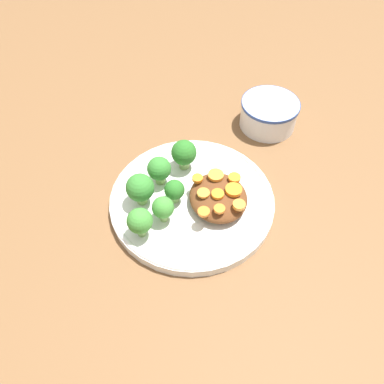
% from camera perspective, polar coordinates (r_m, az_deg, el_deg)
% --- Properties ---
extents(ground_plane, '(4.00, 4.00, 0.00)m').
position_cam_1_polar(ground_plane, '(0.67, 0.00, -1.77)').
color(ground_plane, brown).
extents(plate, '(0.29, 0.29, 0.02)m').
position_cam_1_polar(plate, '(0.66, 0.00, -1.15)').
color(plate, silver).
rests_on(plate, ground_plane).
extents(dip_bowl, '(0.12, 0.12, 0.06)m').
position_cam_1_polar(dip_bowl, '(0.81, 11.64, 11.76)').
color(dip_bowl, silver).
rests_on(dip_bowl, ground_plane).
extents(stew_mound, '(0.10, 0.11, 0.03)m').
position_cam_1_polar(stew_mound, '(0.63, 4.01, -0.81)').
color(stew_mound, '#5B3319').
rests_on(stew_mound, plate).
extents(broccoli_floret_0, '(0.03, 0.03, 0.05)m').
position_cam_1_polar(broccoli_floret_0, '(0.63, -2.72, 0.41)').
color(broccoli_floret_0, '#7FA85B').
rests_on(broccoli_floret_0, plate).
extents(broccoli_floret_1, '(0.04, 0.04, 0.05)m').
position_cam_1_polar(broccoli_floret_1, '(0.60, -4.43, -2.46)').
color(broccoli_floret_1, '#759E51').
rests_on(broccoli_floret_1, plate).
extents(broccoli_floret_2, '(0.04, 0.04, 0.06)m').
position_cam_1_polar(broccoli_floret_2, '(0.65, -5.02, 3.46)').
color(broccoli_floret_2, '#759E51').
rests_on(broccoli_floret_2, plate).
extents(broccoli_floret_3, '(0.05, 0.05, 0.06)m').
position_cam_1_polar(broccoli_floret_3, '(0.63, -7.92, 0.57)').
color(broccoli_floret_3, '#759E51').
rests_on(broccoli_floret_3, plate).
extents(broccoli_floret_4, '(0.05, 0.05, 0.06)m').
position_cam_1_polar(broccoli_floret_4, '(0.68, -1.61, 5.85)').
color(broccoli_floret_4, '#7FA85B').
rests_on(broccoli_floret_4, plate).
extents(broccoli_floret_5, '(0.04, 0.04, 0.06)m').
position_cam_1_polar(broccoli_floret_5, '(0.59, -7.96, -4.46)').
color(broccoli_floret_5, '#759E51').
rests_on(broccoli_floret_5, plate).
extents(carrot_slice_0, '(0.02, 0.02, 0.01)m').
position_cam_1_polar(carrot_slice_0, '(0.61, 3.93, -0.33)').
color(carrot_slice_0, orange).
rests_on(carrot_slice_0, stew_mound).
extents(carrot_slice_1, '(0.03, 0.03, 0.01)m').
position_cam_1_polar(carrot_slice_1, '(0.64, 3.65, 2.58)').
color(carrot_slice_1, orange).
rests_on(carrot_slice_1, stew_mound).
extents(carrot_slice_2, '(0.02, 0.02, 0.01)m').
position_cam_1_polar(carrot_slice_2, '(0.60, 7.18, -1.97)').
color(carrot_slice_2, orange).
rests_on(carrot_slice_2, stew_mound).
extents(carrot_slice_3, '(0.02, 0.02, 0.00)m').
position_cam_1_polar(carrot_slice_3, '(0.61, 1.75, -0.17)').
color(carrot_slice_3, orange).
rests_on(carrot_slice_3, stew_mound).
extents(carrot_slice_4, '(0.02, 0.02, 0.01)m').
position_cam_1_polar(carrot_slice_4, '(0.59, 1.80, -3.03)').
color(carrot_slice_4, orange).
rests_on(carrot_slice_4, stew_mound).
extents(carrot_slice_5, '(0.02, 0.02, 0.01)m').
position_cam_1_polar(carrot_slice_5, '(0.64, 6.37, 2.49)').
color(carrot_slice_5, orange).
rests_on(carrot_slice_5, stew_mound).
extents(carrot_slice_6, '(0.02, 0.02, 0.01)m').
position_cam_1_polar(carrot_slice_6, '(0.63, 0.85, 2.09)').
color(carrot_slice_6, orange).
rests_on(carrot_slice_6, stew_mound).
extents(carrot_slice_7, '(0.03, 0.03, 0.01)m').
position_cam_1_polar(carrot_slice_7, '(0.62, 6.35, 0.34)').
color(carrot_slice_7, orange).
rests_on(carrot_slice_7, stew_mound).
extents(carrot_slice_8, '(0.02, 0.02, 0.01)m').
position_cam_1_polar(carrot_slice_8, '(0.60, 4.21, -2.59)').
color(carrot_slice_8, orange).
rests_on(carrot_slice_8, stew_mound).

